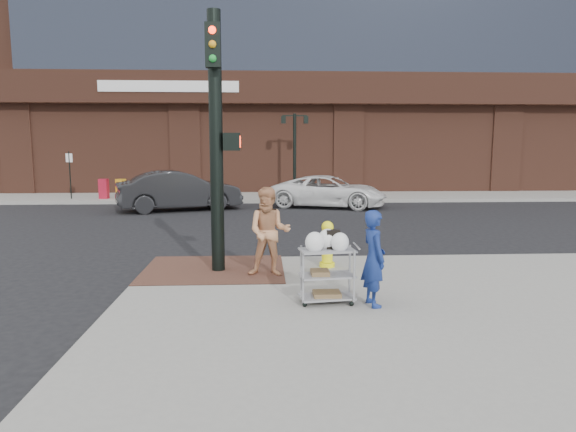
{
  "coord_description": "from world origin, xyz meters",
  "views": [
    {
      "loc": [
        0.38,
        -9.27,
        2.64
      ],
      "look_at": [
        0.89,
        0.72,
        1.25
      ],
      "focal_mm": 32.0,
      "sensor_mm": 36.0,
      "label": 1
    }
  ],
  "objects": [
    {
      "name": "brick_curb_ramp",
      "position": [
        -0.6,
        0.9,
        0.16
      ],
      "size": [
        2.8,
        2.4,
        0.01
      ],
      "primitive_type": "cube",
      "color": "#543327",
      "rests_on": "sidewalk_near"
    },
    {
      "name": "fire_hydrant",
      "position": [
        1.71,
        1.0,
        0.64
      ],
      "size": [
        0.45,
        0.31,
        0.95
      ],
      "color": "#FFF915",
      "rests_on": "sidewalk_near"
    },
    {
      "name": "woman_blue",
      "position": [
        2.1,
        -1.59,
        0.9
      ],
      "size": [
        0.46,
        0.61,
        1.5
      ],
      "primitive_type": "imported",
      "rotation": [
        0.0,
        0.0,
        1.76
      ],
      "color": "navy",
      "rests_on": "sidewalk_near"
    },
    {
      "name": "parking_sign",
      "position": [
        -8.5,
        15.0,
        1.25
      ],
      "size": [
        0.05,
        0.05,
        2.2
      ],
      "primitive_type": "cylinder",
      "color": "black",
      "rests_on": "sidewalk_far"
    },
    {
      "name": "newsbox_blue",
      "position": [
        -4.1,
        15.64,
        0.65
      ],
      "size": [
        0.53,
        0.5,
        1.0
      ],
      "primitive_type": "cube",
      "rotation": [
        0.0,
        0.0,
        0.35
      ],
      "color": "#18419E",
      "rests_on": "sidewalk_far"
    },
    {
      "name": "sidewalk_far",
      "position": [
        12.5,
        32.0,
        0.07
      ],
      "size": [
        65.0,
        36.0,
        0.15
      ],
      "primitive_type": "cube",
      "color": "gray",
      "rests_on": "ground"
    },
    {
      "name": "pedestrian_tan",
      "position": [
        0.51,
        0.34,
        1.0
      ],
      "size": [
        0.9,
        0.74,
        1.7
      ],
      "primitive_type": "imported",
      "rotation": [
        0.0,
        0.0,
        -0.12
      ],
      "color": "tan",
      "rests_on": "sidewalk_near"
    },
    {
      "name": "utility_cart",
      "position": [
        1.4,
        -1.44,
        0.68
      ],
      "size": [
        0.9,
        0.58,
        1.17
      ],
      "color": "gray",
      "rests_on": "sidewalk_near"
    },
    {
      "name": "lamp_post",
      "position": [
        2.0,
        16.0,
        2.62
      ],
      "size": [
        1.32,
        0.22,
        4.0
      ],
      "color": "black",
      "rests_on": "sidewalk_far"
    },
    {
      "name": "newsbox_yellow",
      "position": [
        -6.3,
        15.35,
        0.6
      ],
      "size": [
        0.48,
        0.46,
        0.89
      ],
      "primitive_type": "cube",
      "rotation": [
        0.0,
        0.0,
        -0.4
      ],
      "color": "orange",
      "rests_on": "sidewalk_far"
    },
    {
      "name": "traffic_signal_pole",
      "position": [
        -0.48,
        0.77,
        2.83
      ],
      "size": [
        0.61,
        0.51,
        5.0
      ],
      "color": "black",
      "rests_on": "sidewalk_near"
    },
    {
      "name": "newsbox_red",
      "position": [
        -6.99,
        14.99,
        0.61
      ],
      "size": [
        0.41,
        0.38,
        0.92
      ],
      "primitive_type": "cube",
      "rotation": [
        0.0,
        0.0,
        -0.06
      ],
      "color": "maroon",
      "rests_on": "sidewalk_far"
    },
    {
      "name": "sedan_dark",
      "position": [
        -2.96,
        11.62,
        0.81
      ],
      "size": [
        5.19,
        3.2,
        1.61
      ],
      "primitive_type": "imported",
      "rotation": [
        0.0,
        0.0,
        1.9
      ],
      "color": "black",
      "rests_on": "ground"
    },
    {
      "name": "ground",
      "position": [
        0.0,
        0.0,
        0.0
      ],
      "size": [
        220.0,
        220.0,
        0.0
      ],
      "primitive_type": "plane",
      "color": "black",
      "rests_on": "ground"
    },
    {
      "name": "minivan_white",
      "position": [
        3.23,
        12.39,
        0.67
      ],
      "size": [
        5.31,
        3.64,
        1.35
      ],
      "primitive_type": "imported",
      "rotation": [
        0.0,
        0.0,
        1.26
      ],
      "color": "white",
      "rests_on": "ground"
    }
  ]
}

